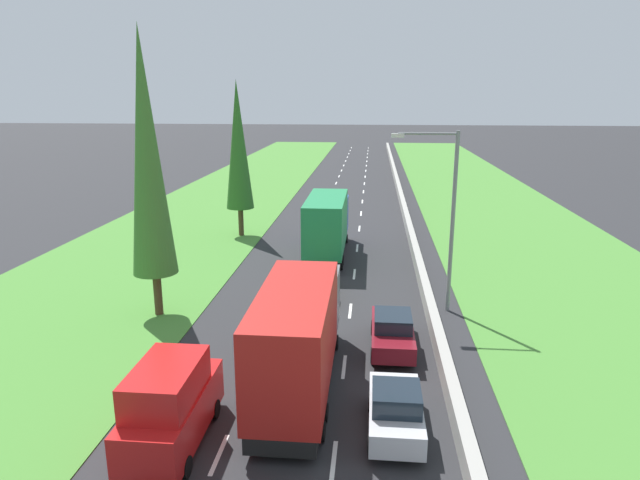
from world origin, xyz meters
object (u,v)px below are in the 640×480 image
(red_van_left_lane, at_px, (171,405))
(maroon_sedan_right_lane, at_px, (392,331))
(poplar_tree_third, at_px, (238,146))
(red_box_truck_centre_lane, at_px, (299,335))
(yellow_hatchback_centre_lane, at_px, (315,284))
(silver_hatchback_right_lane, at_px, (396,410))
(green_box_truck_centre_lane, at_px, (327,225))
(street_light_mast, at_px, (446,209))
(poplar_tree_second, at_px, (147,155))

(red_van_left_lane, bearing_deg, maroon_sedan_right_lane, 47.03)
(red_van_left_lane, distance_m, poplar_tree_third, 27.37)
(red_box_truck_centre_lane, relative_size, yellow_hatchback_centre_lane, 2.41)
(poplar_tree_third, bearing_deg, silver_hatchback_right_lane, -66.48)
(maroon_sedan_right_lane, xyz_separation_m, green_box_truck_centre_lane, (-3.95, 13.99, 1.37))
(yellow_hatchback_centre_lane, bearing_deg, poplar_tree_third, 118.28)
(street_light_mast, bearing_deg, maroon_sedan_right_lane, -118.95)
(maroon_sedan_right_lane, relative_size, poplar_tree_third, 0.38)
(maroon_sedan_right_lane, distance_m, green_box_truck_centre_lane, 14.60)
(silver_hatchback_right_lane, distance_m, poplar_tree_third, 28.16)
(green_box_truck_centre_lane, xyz_separation_m, poplar_tree_second, (-7.49, -11.21, 5.75))
(poplar_tree_second, bearing_deg, maroon_sedan_right_lane, -13.68)
(red_box_truck_centre_lane, relative_size, silver_hatchback_right_lane, 2.41)
(poplar_tree_third, bearing_deg, poplar_tree_second, -91.33)
(red_van_left_lane, relative_size, poplar_tree_second, 0.36)
(green_box_truck_centre_lane, height_order, poplar_tree_third, poplar_tree_third)
(poplar_tree_second, bearing_deg, red_van_left_lane, -66.75)
(maroon_sedan_right_lane, relative_size, green_box_truck_centre_lane, 0.48)
(green_box_truck_centre_lane, bearing_deg, silver_hatchback_right_lane, -79.22)
(red_van_left_lane, bearing_deg, red_box_truck_centre_lane, 47.15)
(yellow_hatchback_centre_lane, height_order, maroon_sedan_right_lane, yellow_hatchback_centre_lane)
(silver_hatchback_right_lane, bearing_deg, green_box_truck_centre_lane, 100.78)
(silver_hatchback_right_lane, distance_m, poplar_tree_second, 16.14)
(maroon_sedan_right_lane, bearing_deg, red_van_left_lane, -132.97)
(maroon_sedan_right_lane, height_order, poplar_tree_second, poplar_tree_second)
(maroon_sedan_right_lane, bearing_deg, yellow_hatchback_centre_lane, 124.61)
(street_light_mast, bearing_deg, yellow_hatchback_centre_lane, 171.58)
(red_box_truck_centre_lane, distance_m, street_light_mast, 10.90)
(green_box_truck_centre_lane, distance_m, street_light_mast, 11.77)
(red_box_truck_centre_lane, height_order, poplar_tree_third, poplar_tree_third)
(red_van_left_lane, bearing_deg, yellow_hatchback_centre_lane, 76.73)
(yellow_hatchback_centre_lane, height_order, green_box_truck_centre_lane, green_box_truck_centre_lane)
(maroon_sedan_right_lane, xyz_separation_m, poplar_tree_third, (-11.07, 18.97, 6.12))
(red_van_left_lane, xyz_separation_m, street_light_mast, (9.61, 12.22, 3.83))
(red_van_left_lane, xyz_separation_m, poplar_tree_second, (-4.43, 10.31, 6.54))
(red_van_left_lane, bearing_deg, silver_hatchback_right_lane, 10.58)
(red_box_truck_centre_lane, xyz_separation_m, poplar_tree_second, (-7.90, 6.57, 5.75))
(red_box_truck_centre_lane, distance_m, poplar_tree_third, 24.43)
(poplar_tree_third, height_order, street_light_mast, poplar_tree_third)
(red_box_truck_centre_lane, bearing_deg, silver_hatchback_right_lane, -35.43)
(yellow_hatchback_centre_lane, relative_size, poplar_tree_second, 0.28)
(poplar_tree_third, bearing_deg, green_box_truck_centre_lane, -34.96)
(green_box_truck_centre_lane, relative_size, red_van_left_lane, 1.92)
(silver_hatchback_right_lane, height_order, street_light_mast, street_light_mast)
(green_box_truck_centre_lane, bearing_deg, poplar_tree_third, 145.04)
(maroon_sedan_right_lane, distance_m, street_light_mast, 6.95)
(red_box_truck_centre_lane, distance_m, red_van_left_lane, 5.16)
(green_box_truck_centre_lane, bearing_deg, poplar_tree_second, -123.77)
(red_box_truck_centre_lane, height_order, poplar_tree_second, poplar_tree_second)
(silver_hatchback_right_lane, xyz_separation_m, poplar_tree_third, (-10.97, 25.20, 6.10))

